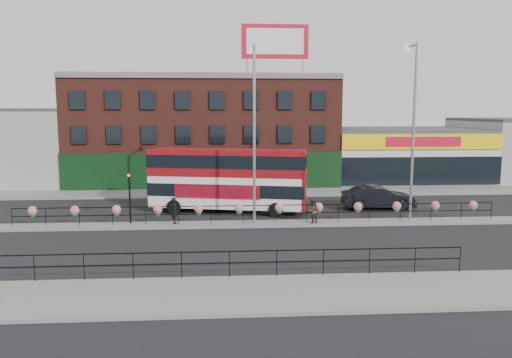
{
  "coord_description": "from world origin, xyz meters",
  "views": [
    {
      "loc": [
        -2.24,
        -30.4,
        7.11
      ],
      "look_at": [
        0.0,
        3.0,
        2.5
      ],
      "focal_mm": 35.0,
      "sensor_mm": 36.0,
      "label": 1
    }
  ],
  "objects": [
    {
      "name": "lamp_column_west",
      "position": [
        -0.31,
        0.27,
        6.59
      ],
      "size": [
        0.39,
        1.91,
        10.86
      ],
      "color": "gray",
      "rests_on": "median"
    },
    {
      "name": "traffic_light_median",
      "position": [
        -8.0,
        0.39,
        2.47
      ],
      "size": [
        0.15,
        0.28,
        3.65
      ],
      "color": "black",
      "rests_on": "median"
    },
    {
      "name": "median_railing",
      "position": [
        -0.0,
        0.0,
        1.05
      ],
      "size": [
        30.04,
        0.56,
        1.23
      ],
      "color": "black",
      "rests_on": "median"
    },
    {
      "name": "billboard",
      "position": [
        2.5,
        14.99,
        13.18
      ],
      "size": [
        6.0,
        0.29,
        4.4
      ],
      "color": "red",
      "rests_on": "brick_building"
    },
    {
      "name": "median",
      "position": [
        0.0,
        0.0,
        0.07
      ],
      "size": [
        60.0,
        1.6,
        0.15
      ],
      "primitive_type": "cube",
      "color": "slate",
      "rests_on": "ground"
    },
    {
      "name": "ground",
      "position": [
        0.0,
        0.0,
        0.0
      ],
      "size": [
        120.0,
        120.0,
        0.0
      ],
      "primitive_type": "plane",
      "color": "black",
      "rests_on": "ground"
    },
    {
      "name": "south_pavement",
      "position": [
        0.0,
        -12.0,
        0.07
      ],
      "size": [
        60.0,
        4.0,
        0.15
      ],
      "primitive_type": "cube",
      "color": "slate",
      "rests_on": "ground"
    },
    {
      "name": "car",
      "position": [
        8.99,
        4.57,
        0.85
      ],
      "size": [
        2.14,
        5.29,
        1.7
      ],
      "primitive_type": "imported",
      "rotation": [
        0.0,
        0.0,
        1.54
      ],
      "color": "black",
      "rests_on": "ground"
    },
    {
      "name": "south_railing",
      "position": [
        -2.0,
        -10.1,
        0.96
      ],
      "size": [
        20.04,
        0.05,
        1.12
      ],
      "color": "black",
      "rests_on": "south_pavement"
    },
    {
      "name": "pedestrian_b",
      "position": [
        3.29,
        -0.25,
        0.91
      ],
      "size": [
        1.28,
        1.27,
        1.52
      ],
      "primitive_type": "imported",
      "rotation": [
        0.0,
        0.0,
        3.75
      ],
      "color": "#3E2A23",
      "rests_on": "median"
    },
    {
      "name": "brick_building",
      "position": [
        -4.0,
        19.96,
        5.13
      ],
      "size": [
        25.0,
        12.21,
        10.3
      ],
      "color": "brown",
      "rests_on": "ground"
    },
    {
      "name": "double_decker_bus",
      "position": [
        -1.86,
        4.25,
        2.72
      ],
      "size": [
        11.25,
        4.88,
        4.43
      ],
      "color": "white",
      "rests_on": "ground"
    },
    {
      "name": "lamp_column_east",
      "position": [
        9.66,
        0.36,
        6.73
      ],
      "size": [
        0.4,
        1.95,
        11.11
      ],
      "color": "gray",
      "rests_on": "median"
    },
    {
      "name": "pedestrian_a",
      "position": [
        -5.25,
        0.19,
        0.97
      ],
      "size": [
        0.7,
        0.55,
        1.63
      ],
      "primitive_type": "imported",
      "rotation": [
        0.0,
        0.0,
        1.71
      ],
      "color": "black",
      "rests_on": "median"
    },
    {
      "name": "yellow_line_inner",
      "position": [
        0.0,
        -9.7,
        0.01
      ],
      "size": [
        60.0,
        0.1,
        0.01
      ],
      "primitive_type": "cube",
      "color": "gold",
      "rests_on": "ground"
    },
    {
      "name": "yellow_line_outer",
      "position": [
        0.0,
        -9.88,
        0.01
      ],
      "size": [
        60.0,
        0.1,
        0.01
      ],
      "primitive_type": "cube",
      "color": "gold",
      "rests_on": "ground"
    },
    {
      "name": "north_pavement",
      "position": [
        0.0,
        12.0,
        0.07
      ],
      "size": [
        60.0,
        4.0,
        0.15
      ],
      "primitive_type": "cube",
      "color": "slate",
      "rests_on": "ground"
    },
    {
      "name": "supermarket",
      "position": [
        16.0,
        19.9,
        2.65
      ],
      "size": [
        15.0,
        12.25,
        5.3
      ],
      "color": "silver",
      "rests_on": "ground"
    }
  ]
}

